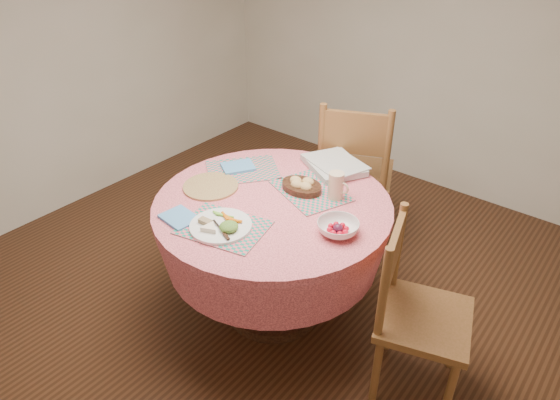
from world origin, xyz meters
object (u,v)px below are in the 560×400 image
(chair_back, at_px, (354,171))
(wicker_trivet, at_px, (211,186))
(latte_mug, at_px, (336,186))
(chair_right, at_px, (414,309))
(dinner_plate, at_px, (221,225))
(dining_table, at_px, (273,232))
(fruit_bowl, at_px, (338,228))
(bread_bowl, at_px, (302,185))

(chair_back, height_order, wicker_trivet, chair_back)
(latte_mug, bearing_deg, chair_right, -19.59)
(chair_right, xyz_separation_m, latte_mug, (-0.59, 0.21, 0.35))
(wicker_trivet, relative_size, dinner_plate, 1.01)
(dining_table, bearing_deg, dinner_plate, -95.92)
(dining_table, bearing_deg, chair_back, 91.84)
(dining_table, distance_m, fruit_bowl, 0.47)
(chair_right, relative_size, fruit_bowl, 3.75)
(fruit_bowl, bearing_deg, wicker_trivet, -174.45)
(wicker_trivet, xyz_separation_m, bread_bowl, (0.41, 0.28, 0.03))
(chair_right, bearing_deg, dining_table, 73.88)
(chair_right, bearing_deg, bread_bowl, 60.65)
(dinner_plate, height_order, bread_bowl, bread_bowl)
(chair_right, height_order, bread_bowl, chair_right)
(wicker_trivet, height_order, bread_bowl, bread_bowl)
(bread_bowl, bearing_deg, dining_table, -105.40)
(chair_back, xyz_separation_m, fruit_bowl, (0.44, -0.89, 0.23))
(dinner_plate, distance_m, latte_mug, 0.64)
(dinner_plate, xyz_separation_m, bread_bowl, (0.09, 0.52, 0.01))
(chair_right, height_order, fruit_bowl, chair_right)
(wicker_trivet, relative_size, bread_bowl, 1.30)
(wicker_trivet, distance_m, fruit_bowl, 0.77)
(wicker_trivet, bearing_deg, dinner_plate, -37.40)
(chair_back, height_order, dinner_plate, chair_back)
(dining_table, height_order, chair_right, chair_right)
(chair_back, xyz_separation_m, wicker_trivet, (-0.33, -0.97, 0.21))
(bread_bowl, bearing_deg, wicker_trivet, -145.37)
(dining_table, distance_m, dinner_plate, 0.40)
(chair_right, distance_m, chair_back, 1.21)
(dinner_plate, relative_size, fruit_bowl, 1.21)
(wicker_trivet, bearing_deg, bread_bowl, 34.63)
(dining_table, distance_m, chair_right, 0.83)
(chair_back, relative_size, wicker_trivet, 3.51)
(dinner_plate, distance_m, bread_bowl, 0.53)
(fruit_bowl, bearing_deg, dinner_plate, -144.71)
(bread_bowl, bearing_deg, dinner_plate, -99.30)
(wicker_trivet, relative_size, fruit_bowl, 1.22)
(latte_mug, relative_size, fruit_bowl, 0.59)
(latte_mug, distance_m, fruit_bowl, 0.31)
(chair_back, bearing_deg, latte_mug, 88.07)
(dining_table, xyz_separation_m, fruit_bowl, (0.42, -0.02, 0.22))
(chair_right, distance_m, latte_mug, 0.72)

